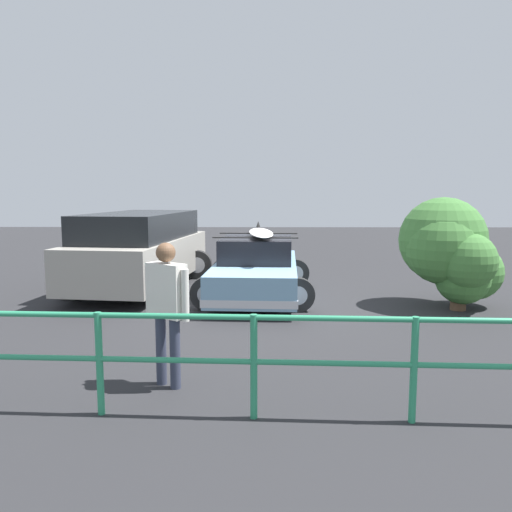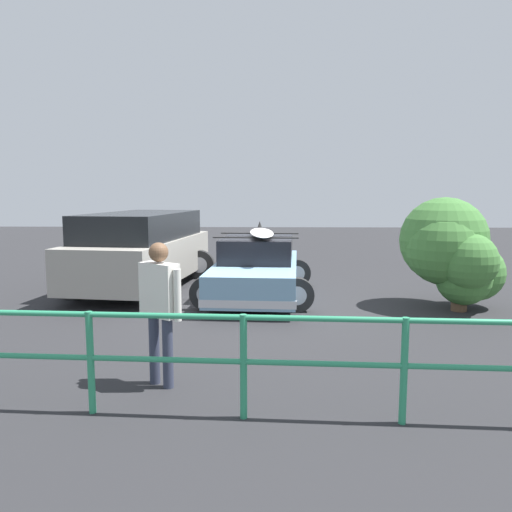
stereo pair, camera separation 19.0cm
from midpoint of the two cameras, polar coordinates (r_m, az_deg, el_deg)
ground_plane at (r=10.20m, az=-1.76°, el=-5.24°), size 44.00×44.00×0.02m
sedan_car at (r=10.55m, az=-0.45°, el=-1.43°), size 2.46×4.22×1.54m
suv_car at (r=11.76m, az=-13.49°, el=0.75°), size 2.99×5.11×1.74m
person_bystander at (r=5.71m, az=-11.10°, el=-5.08°), size 0.55×0.42×1.65m
railing_fence at (r=5.23m, az=-18.53°, el=-9.88°), size 9.21×0.49×1.04m
bush_near_left at (r=10.10m, az=21.00°, el=0.34°), size 1.97×1.96×2.11m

